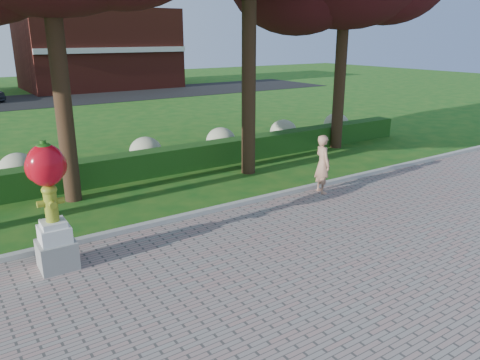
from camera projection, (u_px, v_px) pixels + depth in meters
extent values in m
plane|color=#155416|center=(263.00, 266.00, 9.15)|extent=(100.00, 100.00, 0.00)
cube|color=#ADADA5|center=(190.00, 216.00, 11.50)|extent=(40.00, 0.18, 0.15)
cube|color=#1D4513|center=(129.00, 167.00, 14.57)|extent=(24.00, 0.70, 0.80)
ellipsoid|color=#B3B48A|center=(18.00, 170.00, 13.71)|extent=(1.10, 1.10, 0.99)
ellipsoid|color=#B3B48A|center=(146.00, 151.00, 15.85)|extent=(1.10, 1.10, 0.99)
ellipsoid|color=#B3B48A|center=(221.00, 141.00, 17.45)|extent=(1.10, 1.10, 0.99)
ellipsoid|color=#B3B48A|center=(283.00, 132.00, 19.05)|extent=(1.10, 1.10, 0.99)
ellipsoid|color=#B3B48A|center=(336.00, 124.00, 20.66)|extent=(1.10, 1.10, 0.99)
cube|color=black|center=(13.00, 102.00, 31.30)|extent=(50.00, 8.00, 0.02)
cube|color=maroon|center=(98.00, 49.00, 39.38)|extent=(12.00, 8.00, 6.40)
cylinder|color=black|center=(61.00, 86.00, 11.91)|extent=(0.44, 0.44, 6.16)
cylinder|color=black|center=(249.00, 58.00, 14.29)|extent=(0.44, 0.44, 7.28)
cylinder|color=black|center=(340.00, 73.00, 17.96)|extent=(0.44, 0.44, 5.88)
cube|color=gray|center=(57.00, 254.00, 8.94)|extent=(0.69, 0.69, 0.55)
cube|color=silver|center=(55.00, 234.00, 8.82)|extent=(0.55, 0.55, 0.31)
cube|color=silver|center=(53.00, 224.00, 8.76)|extent=(0.44, 0.44, 0.11)
cylinder|color=olive|center=(51.00, 206.00, 8.65)|extent=(0.24, 0.24, 0.61)
ellipsoid|color=olive|center=(49.00, 190.00, 8.56)|extent=(0.28, 0.28, 0.20)
cylinder|color=olive|center=(41.00, 204.00, 8.54)|extent=(0.13, 0.12, 0.12)
cylinder|color=olive|center=(60.00, 200.00, 8.72)|extent=(0.13, 0.12, 0.12)
cylinder|color=olive|center=(53.00, 205.00, 8.50)|extent=(0.13, 0.13, 0.13)
cylinder|color=olive|center=(48.00, 185.00, 8.53)|extent=(0.09, 0.09, 0.05)
ellipsoid|color=#B90916|center=(46.00, 165.00, 8.42)|extent=(0.69, 0.61, 0.79)
ellipsoid|color=#B90916|center=(34.00, 168.00, 8.32)|extent=(0.34, 0.34, 0.50)
ellipsoid|color=#B90916|center=(57.00, 165.00, 8.53)|extent=(0.34, 0.34, 0.50)
cylinder|color=#1E5112|center=(43.00, 144.00, 8.30)|extent=(0.11, 0.11, 0.13)
ellipsoid|color=#1E5112|center=(43.00, 146.00, 8.31)|extent=(0.26, 0.26, 0.09)
imported|color=tan|center=(323.00, 164.00, 13.09)|extent=(0.54, 0.69, 1.66)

